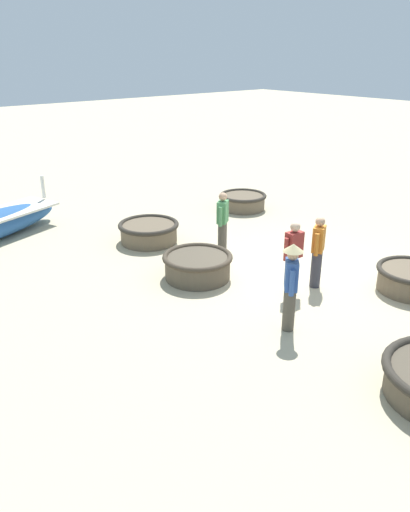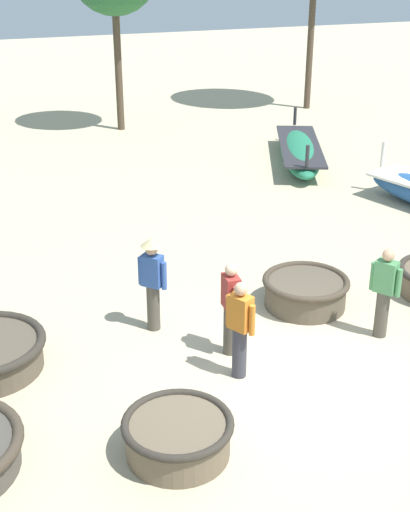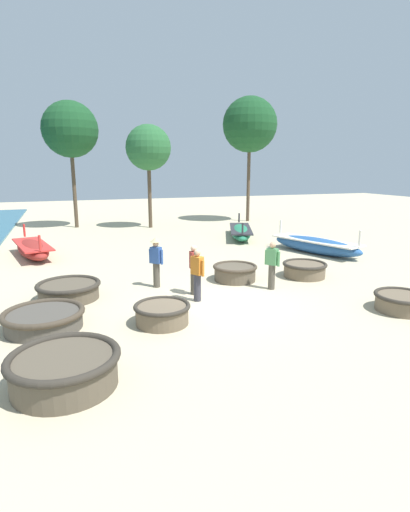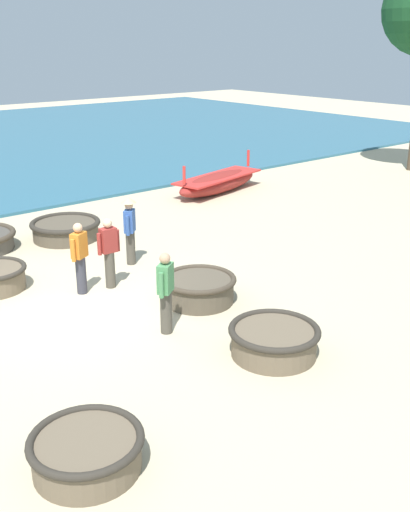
# 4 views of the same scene
# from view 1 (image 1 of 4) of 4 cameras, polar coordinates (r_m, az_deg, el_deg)

# --- Properties ---
(ground_plane) EXTENTS (80.00, 80.00, 0.00)m
(ground_plane) POSITION_cam_1_polar(r_m,az_deg,el_deg) (11.54, 10.39, -1.96)
(ground_plane) COLOR #C6B793
(coracle_weathered) EXTENTS (1.48, 1.48, 0.49)m
(coracle_weathered) POSITION_cam_1_polar(r_m,az_deg,el_deg) (15.96, 4.35, 6.31)
(coracle_weathered) COLOR brown
(coracle_weathered) RESTS_ON ground
(coracle_front_right) EXTENTS (1.59, 1.59, 0.53)m
(coracle_front_right) POSITION_cam_1_polar(r_m,az_deg,el_deg) (13.20, -6.44, 2.82)
(coracle_front_right) COLOR brown
(coracle_front_right) RESTS_ON ground
(coracle_front_left) EXTENTS (1.56, 1.56, 0.55)m
(coracle_front_left) POSITION_cam_1_polar(r_m,az_deg,el_deg) (11.03, -0.86, -1.06)
(coracle_front_left) COLOR brown
(coracle_front_left) RESTS_ON ground
(fisherman_crouching) EXTENTS (0.37, 0.45, 1.57)m
(fisherman_crouching) POSITION_cam_1_polar(r_m,az_deg,el_deg) (12.15, 2.02, 3.92)
(fisherman_crouching) COLOR #4C473D
(fisherman_crouching) RESTS_ON ground
(fisherman_hauling) EXTENTS (0.24, 0.53, 1.57)m
(fisherman_hauling) POSITION_cam_1_polar(r_m,az_deg,el_deg) (10.26, 10.04, -0.04)
(fisherman_hauling) COLOR #4C473D
(fisherman_hauling) RESTS_ON ground
(fisherman_with_hat) EXTENTS (0.40, 0.40, 1.67)m
(fisherman_with_hat) POSITION_cam_1_polar(r_m,az_deg,el_deg) (8.86, 9.79, -2.92)
(fisherman_with_hat) COLOR #4C473D
(fisherman_with_hat) RESTS_ON ground
(fisherman_standing_right) EXTENTS (0.36, 0.48, 1.57)m
(fisherman_standing_right) POSITION_cam_1_polar(r_m,az_deg,el_deg) (10.67, 12.75, 0.64)
(fisherman_standing_right) COLOR #383842
(fisherman_standing_right) RESTS_ON ground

